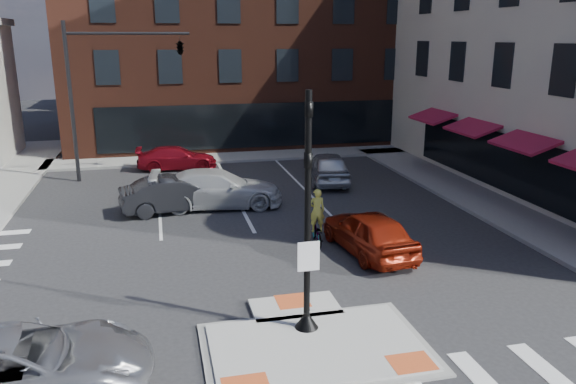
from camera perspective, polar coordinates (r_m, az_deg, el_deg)
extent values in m
plane|color=#28282B|center=(14.41, 2.32, -14.72)|extent=(120.00, 120.00, 0.00)
cube|color=gray|center=(13.98, 2.89, -15.61)|extent=(5.40, 3.60, 0.06)
cube|color=#A8A8A3|center=(13.97, 2.89, -15.51)|extent=(5.00, 3.20, 0.12)
cube|color=#A8A8A3|center=(15.74, 0.73, -11.68)|extent=(2.40, 1.40, 0.12)
cube|color=#D65325|center=(13.59, 12.43, -16.55)|extent=(1.00, 0.80, 0.01)
cube|color=#D65325|center=(15.97, 0.47, -11.00)|extent=(0.90, 0.90, 0.01)
cube|color=gray|center=(33.64, -25.97, 1.61)|extent=(3.00, 20.00, 0.15)
cube|color=gray|center=(27.13, 18.89, -0.68)|extent=(3.00, 24.00, 0.15)
cube|color=gray|center=(35.31, -2.54, 3.78)|extent=(26.00, 3.00, 0.15)
cube|color=#55271A|center=(44.44, -5.17, 15.78)|extent=(24.00, 18.00, 15.00)
cube|color=black|center=(35.97, -2.87, 6.79)|extent=(20.00, 0.12, 2.80)
cube|color=black|center=(27.40, 21.32, 2.76)|extent=(0.12, 16.00, 2.60)
cube|color=#AF173D|center=(26.77, 20.36, 5.52)|extent=(1.46, 3.00, 0.58)
cube|color=#AF173D|center=(31.88, 14.46, 7.46)|extent=(1.46, 3.00, 0.58)
cube|color=slate|center=(64.02, -14.15, 13.06)|extent=(10.00, 12.00, 10.00)
cube|color=brown|center=(67.14, -2.69, 14.44)|extent=(12.00, 12.00, 12.00)
cone|color=black|center=(14.58, 1.90, -12.78)|extent=(0.60, 0.60, 0.45)
cylinder|color=black|center=(13.46, 2.01, -2.02)|extent=(0.16, 0.16, 5.80)
cube|color=white|center=(13.72, 2.10, -6.55)|extent=(0.55, 0.04, 0.75)
imported|color=black|center=(12.98, 2.10, 6.85)|extent=(0.18, 0.22, 1.10)
imported|color=black|center=(13.22, 2.05, 1.70)|extent=(0.18, 0.22, 1.10)
cylinder|color=black|center=(30.43, -21.15, 8.36)|extent=(0.20, 0.20, 8.00)
cylinder|color=black|center=(30.00, -15.93, 15.24)|extent=(6.00, 0.14, 0.14)
imported|color=black|center=(30.01, -10.92, 14.39)|extent=(0.48, 2.24, 0.90)
imported|color=#A6A8AD|center=(13.13, -26.31, -15.77)|extent=(5.82, 2.98, 1.57)
imported|color=maroon|center=(19.55, 8.24, -4.02)|extent=(2.35, 4.69, 1.53)
imported|color=silver|center=(24.77, -7.24, 0.35)|extent=(5.86, 2.81, 1.65)
imported|color=#28292D|center=(24.44, -11.37, -0.20)|extent=(4.80, 2.26, 1.52)
imported|color=silver|center=(28.82, 4.04, 2.55)|extent=(2.57, 4.93, 1.60)
imported|color=maroon|center=(32.31, -11.23, 3.42)|extent=(4.47, 1.93, 1.28)
imported|color=#3F3F44|center=(20.37, 2.92, -4.11)|extent=(0.69, 1.63, 0.83)
imported|color=gold|center=(20.10, 2.95, -1.88)|extent=(0.61, 0.43, 1.60)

